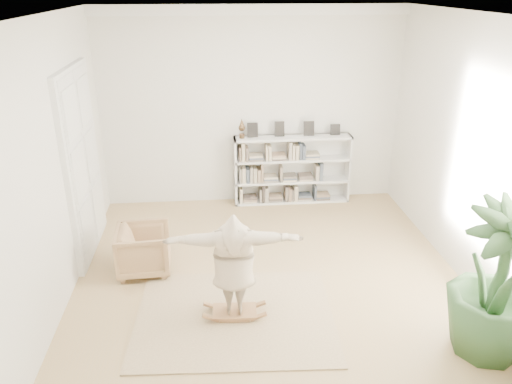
% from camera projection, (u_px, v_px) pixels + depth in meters
% --- Properties ---
extents(floor, '(6.00, 6.00, 0.00)m').
position_uv_depth(floor, '(270.00, 283.00, 7.09)').
color(floor, tan).
rests_on(floor, ground).
extents(room_shell, '(6.00, 6.00, 6.00)m').
position_uv_depth(room_shell, '(252.00, 10.00, 8.41)').
color(room_shell, silver).
rests_on(room_shell, floor).
extents(doors, '(0.09, 1.78, 2.92)m').
position_uv_depth(doors, '(83.00, 165.00, 7.50)').
color(doors, white).
rests_on(doors, floor).
extents(bookshelf, '(2.20, 0.35, 1.64)m').
position_uv_depth(bookshelf, '(292.00, 170.00, 9.49)').
color(bookshelf, silver).
rests_on(bookshelf, floor).
extents(armchair, '(0.81, 0.79, 0.69)m').
position_uv_depth(armchair, '(144.00, 250.00, 7.26)').
color(armchair, tan).
rests_on(armchair, floor).
extents(rug, '(2.60, 2.13, 0.02)m').
position_uv_depth(rug, '(235.00, 316.00, 6.37)').
color(rug, tan).
rests_on(rug, floor).
extents(rocker_board, '(0.57, 0.36, 0.12)m').
position_uv_depth(rocker_board, '(235.00, 312.00, 6.35)').
color(rocker_board, '#96653C').
rests_on(rocker_board, rug).
extents(person, '(1.69, 0.54, 1.36)m').
position_uv_depth(person, '(234.00, 261.00, 6.06)').
color(person, '#BFAB8F').
rests_on(person, rocker_board).
extents(houseplant, '(1.25, 1.25, 1.83)m').
position_uv_depth(houseplant, '(497.00, 282.00, 5.46)').
color(houseplant, '#2C4E27').
rests_on(houseplant, floor).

